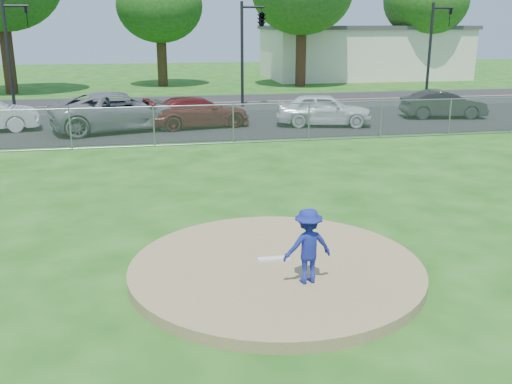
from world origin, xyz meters
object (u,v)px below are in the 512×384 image
(parked_car_gray, at_px, (121,111))
(commercial_building, at_px, (362,52))
(traffic_signal_left, at_px, (12,46))
(traffic_cone, at_px, (67,126))
(pitcher, at_px, (308,246))
(parked_car_pearl, at_px, (324,109))
(traffic_signal_right, at_px, (434,43))
(traffic_signal_center, at_px, (260,20))
(parked_car_darkred, at_px, (198,112))
(parked_car_charcoal, at_px, (444,104))

(parked_car_gray, bearing_deg, commercial_building, -56.46)
(traffic_signal_left, height_order, traffic_cone, traffic_signal_left)
(pitcher, distance_m, traffic_cone, 17.30)
(pitcher, height_order, parked_car_pearl, pitcher)
(traffic_signal_right, bearing_deg, traffic_signal_left, 180.00)
(traffic_signal_left, bearing_deg, traffic_signal_center, -0.00)
(parked_car_darkred, xyz_separation_m, parked_car_charcoal, (12.04, 0.40, -0.01))
(traffic_cone, distance_m, parked_car_gray, 2.33)
(commercial_building, relative_size, parked_car_pearl, 3.84)
(traffic_signal_left, bearing_deg, pitcher, -68.22)
(traffic_cone, distance_m, parked_car_pearl, 11.21)
(traffic_signal_left, bearing_deg, parked_car_gray, -49.05)
(traffic_cone, height_order, parked_car_darkred, parked_car_darkred)
(traffic_signal_center, relative_size, pitcher, 4.28)
(pitcher, height_order, parked_car_charcoal, pitcher)
(traffic_signal_center, bearing_deg, commercial_building, 53.06)
(parked_car_charcoal, bearing_deg, pitcher, 154.09)
(traffic_signal_right, xyz_separation_m, parked_car_gray, (-17.58, -6.24, -2.53))
(traffic_signal_right, relative_size, traffic_cone, 9.41)
(pitcher, height_order, traffic_cone, pitcher)
(pitcher, xyz_separation_m, parked_car_gray, (-3.70, 16.58, -0.02))
(parked_car_darkred, height_order, parked_car_pearl, parked_car_pearl)
(traffic_signal_right, bearing_deg, parked_car_gray, -160.45)
(commercial_building, height_order, parked_car_gray, commercial_building)
(traffic_signal_right, distance_m, parked_car_gray, 18.83)
(traffic_signal_left, xyz_separation_m, parked_car_charcoal, (20.80, -5.72, -2.69))
(traffic_signal_right, bearing_deg, traffic_signal_center, -180.00)
(parked_car_gray, bearing_deg, traffic_signal_left, 25.51)
(parked_car_darkred, relative_size, parked_car_pearl, 1.09)
(commercial_building, distance_m, parked_car_pearl, 25.09)
(traffic_signal_right, height_order, pitcher, traffic_signal_right)
(commercial_building, bearing_deg, traffic_cone, -133.70)
(commercial_building, bearing_deg, traffic_signal_left, -147.13)
(commercial_building, distance_m, traffic_signal_center, 20.17)
(parked_car_pearl, bearing_deg, traffic_signal_center, 26.39)
(traffic_signal_left, distance_m, parked_car_darkred, 11.02)
(commercial_building, height_order, traffic_signal_center, traffic_signal_center)
(parked_car_darkred, bearing_deg, traffic_signal_right, -76.72)
(parked_car_gray, relative_size, parked_car_darkred, 1.28)
(pitcher, relative_size, parked_car_pearl, 0.31)
(parked_car_gray, relative_size, parked_car_pearl, 1.39)
(traffic_signal_right, height_order, traffic_cone, traffic_signal_right)
(traffic_signal_center, distance_m, parked_car_pearl, 7.99)
(traffic_signal_center, height_order, traffic_cone, traffic_signal_center)
(traffic_signal_right, relative_size, pitcher, 4.28)
(parked_car_gray, bearing_deg, traffic_signal_right, -85.89)
(traffic_signal_center, relative_size, traffic_signal_right, 1.00)
(parked_car_charcoal, bearing_deg, traffic_cone, 101.25)
(traffic_signal_left, relative_size, parked_car_charcoal, 1.40)
(commercial_building, bearing_deg, pitcher, -111.95)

